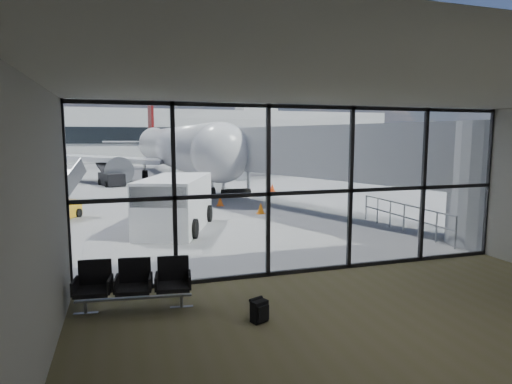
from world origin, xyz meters
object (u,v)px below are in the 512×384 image
airliner (173,148)px  belt_loader (111,178)px  backpack (260,311)px  seating_row (134,282)px  service_van (175,203)px  mobile_stairs (52,209)px

airliner → belt_loader: (-5.27, -4.47, -2.19)m
airliner → belt_loader: 7.25m
backpack → belt_loader: bearing=74.5°
seating_row → service_van: size_ratio=0.46×
seating_row → airliner: bearing=89.4°
seating_row → service_van: (1.78, 7.74, 0.48)m
backpack → mobile_stairs: 14.00m
backpack → belt_loader: belt_loader is taller
service_van → belt_loader: (-2.75, 17.52, -0.51)m
belt_loader → seating_row: bearing=-104.9°
seating_row → belt_loader: 25.28m
mobile_stairs → service_van: bearing=-11.3°
seating_row → mobile_stairs: bearing=113.2°
seating_row → mobile_stairs: mobile_stairs is taller
airliner → mobile_stairs: 19.94m
seating_row → backpack: seating_row is taller
backpack → service_van: size_ratio=0.09×
backpack → mobile_stairs: bearing=90.7°
airliner → backpack: bearing=-96.9°
backpack → service_van: 9.28m
service_van → mobile_stairs: (-4.96, 3.64, -0.56)m
service_van → backpack: bearing=-65.7°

